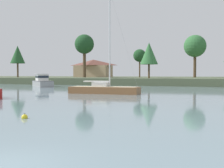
{
  "coord_description": "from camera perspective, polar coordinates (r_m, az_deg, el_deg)",
  "views": [
    {
      "loc": [
        6.0,
        -6.51,
        2.73
      ],
      "look_at": [
        -6.3,
        27.54,
        1.48
      ],
      "focal_mm": 46.07,
      "sensor_mm": 36.0,
      "label": 1
    }
  ],
  "objects": [
    {
      "name": "sailboat_wood",
      "position": [
        40.31,
        -1.56,
        -1.48
      ],
      "size": [
        9.97,
        3.16,
        14.98
      ],
      "color": "brown",
      "rests_on": "ground"
    },
    {
      "name": "mooring_buoy_yellow",
      "position": [
        18.59,
        -16.96,
        -6.34
      ],
      "size": [
        0.38,
        0.38,
        0.44
      ],
      "color": "yellow",
      "rests_on": "ground"
    },
    {
      "name": "shore_tree_center_right",
      "position": [
        96.25,
        -18.23,
        5.56
      ],
      "size": [
        4.57,
        4.57,
        10.06
      ],
      "color": "brown",
      "rests_on": "far_shore_bank"
    },
    {
      "name": "shore_tree_inland_c",
      "position": [
        71.58,
        7.35,
        6.03
      ],
      "size": [
        4.4,
        4.4,
        8.82
      ],
      "color": "brown",
      "rests_on": "far_shore_bank"
    },
    {
      "name": "shore_tree_right",
      "position": [
        88.61,
        5.52,
        5.59
      ],
      "size": [
        3.92,
        3.92,
        8.65
      ],
      "color": "brown",
      "rests_on": "far_shore_bank"
    },
    {
      "name": "cruiser_grey",
      "position": [
        65.89,
        -13.79,
        0.08
      ],
      "size": [
        8.82,
        8.65,
        4.7
      ],
      "color": "gray",
      "rests_on": "ground"
    },
    {
      "name": "shore_tree_left",
      "position": [
        90.09,
        -5.51,
        7.75
      ],
      "size": [
        6.0,
        6.0,
        13.31
      ],
      "color": "brown",
      "rests_on": "far_shore_bank"
    },
    {
      "name": "cottage_near_water",
      "position": [
        97.16,
        -3.74,
        3.17
      ],
      "size": [
        12.45,
        7.38,
        5.9
      ],
      "color": "tan",
      "rests_on": "far_shore_bank"
    },
    {
      "name": "far_shore_bank",
      "position": [
        93.5,
        16.19,
        0.75
      ],
      "size": [
        233.84,
        57.79,
        1.71
      ],
      "primitive_type": "cube",
      "color": "#4C563D",
      "rests_on": "ground"
    },
    {
      "name": "shore_tree_left_mid",
      "position": [
        92.95,
        16.14,
        7.19
      ],
      "size": [
        6.82,
        6.82,
        13.1
      ],
      "color": "brown",
      "rests_on": "far_shore_bank"
    }
  ]
}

